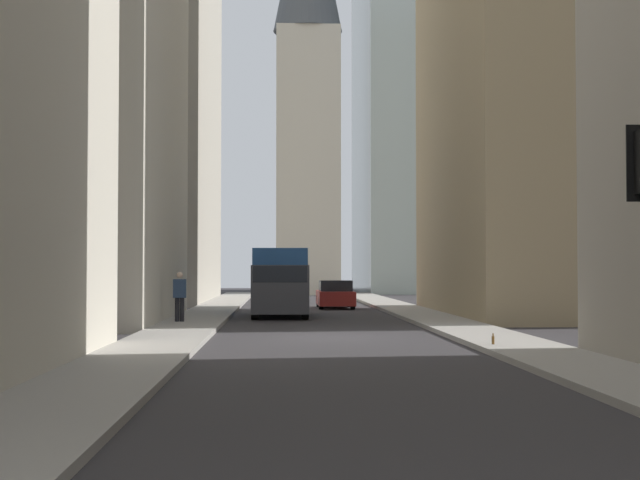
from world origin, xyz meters
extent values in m
plane|color=#302D30|center=(0.00, 0.00, 0.00)|extent=(135.00, 135.00, 0.00)
cube|color=gray|center=(0.00, 4.50, 0.07)|extent=(90.00, 2.20, 0.14)
cube|color=gray|center=(0.00, -4.50, 0.07)|extent=(90.00, 2.20, 0.14)
cube|color=#A8A091|center=(29.12, 10.60, 13.86)|extent=(18.24, 10.00, 27.73)
cube|color=beige|center=(44.03, -0.77, 10.31)|extent=(4.90, 4.90, 20.62)
cube|color=#285699|center=(12.50, 1.40, 1.54)|extent=(4.60, 2.25, 2.60)
cube|color=#38383D|center=(9.30, 1.40, 1.19)|extent=(1.90, 2.25, 1.90)
cube|color=black|center=(9.30, 1.40, 1.79)|extent=(1.92, 2.09, 0.64)
cylinder|color=black|center=(9.30, 0.41, 0.44)|extent=(0.88, 0.28, 0.88)
cylinder|color=black|center=(9.30, 2.38, 0.44)|extent=(0.88, 0.28, 0.88)
cylinder|color=black|center=(13.90, 0.41, 0.44)|extent=(0.88, 0.28, 0.88)
cylinder|color=black|center=(13.90, 2.38, 0.44)|extent=(0.88, 0.28, 0.88)
cube|color=maroon|center=(19.41, -1.40, 0.53)|extent=(4.30, 1.78, 0.70)
cube|color=black|center=(19.21, -1.40, 1.15)|extent=(2.10, 1.58, 0.54)
cylinder|color=black|center=(20.76, -2.18, 0.32)|extent=(0.64, 0.22, 0.64)
cylinder|color=black|center=(20.76, -0.62, 0.32)|extent=(0.64, 0.22, 0.64)
cylinder|color=black|center=(18.06, -2.18, 0.32)|extent=(0.64, 0.22, 0.64)
cylinder|color=black|center=(18.06, -0.62, 0.32)|extent=(0.64, 0.22, 0.64)
cylinder|color=black|center=(5.77, 4.86, 0.56)|extent=(0.16, 0.16, 0.84)
cylinder|color=black|center=(5.77, 5.03, 0.56)|extent=(0.16, 0.16, 0.84)
cube|color=navy|center=(5.77, 4.94, 1.30)|extent=(0.26, 0.44, 0.65)
sphere|color=beige|center=(5.77, 4.94, 1.78)|extent=(0.22, 0.22, 0.22)
cylinder|color=brown|center=(-4.25, -3.83, 0.24)|extent=(0.07, 0.07, 0.20)
cylinder|color=brown|center=(-4.25, -3.83, 0.38)|extent=(0.03, 0.03, 0.07)
camera|label=1|loc=(-26.30, 1.43, 2.00)|focal=50.76mm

